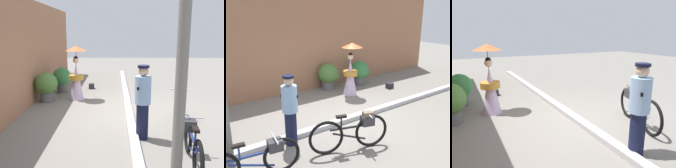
% 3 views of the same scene
% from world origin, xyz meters
% --- Properties ---
extents(ground_plane, '(30.00, 30.00, 0.00)m').
position_xyz_m(ground_plane, '(0.00, 0.00, 0.00)').
color(ground_plane, gray).
extents(building_wall, '(14.00, 0.40, 3.26)m').
position_xyz_m(building_wall, '(0.00, 3.22, 1.63)').
color(building_wall, '#9E6B4C').
rests_on(building_wall, ground_plane).
extents(sidewalk_curb, '(14.00, 0.20, 0.12)m').
position_xyz_m(sidewalk_curb, '(0.00, 0.00, 0.06)').
color(sidewalk_curb, '#B2B2B7').
rests_on(sidewalk_curb, ground_plane).
extents(bicycle_near_officer, '(1.71, 0.65, 0.84)m').
position_xyz_m(bicycle_near_officer, '(-0.78, -1.18, 0.44)').
color(bicycle_near_officer, black).
rests_on(bicycle_near_officer, ground_plane).
extents(bicycle_far_side, '(1.75, 0.48, 0.77)m').
position_xyz_m(bicycle_far_side, '(-2.79, -0.94, 0.39)').
color(bicycle_far_side, black).
rests_on(bicycle_far_side, ground_plane).
extents(person_officer, '(0.34, 0.34, 1.60)m').
position_xyz_m(person_officer, '(-1.73, -0.19, 0.85)').
color(person_officer, '#141938').
rests_on(person_officer, ground_plane).
extents(person_with_parasol, '(0.71, 0.71, 1.80)m').
position_xyz_m(person_with_parasol, '(1.48, 1.69, 0.87)').
color(person_with_parasol, silver).
rests_on(person_with_parasol, ground_plane).
extents(potted_plant_by_door, '(0.72, 0.70, 0.94)m').
position_xyz_m(potted_plant_by_door, '(2.51, 2.38, 0.53)').
color(potted_plant_by_door, '#59595B').
rests_on(potted_plant_by_door, ground_plane).
extents(potted_plant_small, '(0.76, 0.74, 0.97)m').
position_xyz_m(potted_plant_small, '(1.21, 2.63, 0.54)').
color(potted_plant_small, '#59595B').
rests_on(potted_plant_small, ground_plane).
extents(backpack_on_pavement, '(0.24, 0.20, 0.20)m').
position_xyz_m(backpack_on_pavement, '(3.10, 1.33, 0.10)').
color(backpack_on_pavement, '#26262D').
rests_on(backpack_on_pavement, ground_plane).
extents(utility_pole, '(0.18, 0.18, 4.80)m').
position_xyz_m(utility_pole, '(-3.15, -0.60, 2.40)').
color(utility_pole, slate).
rests_on(utility_pole, ground_plane).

